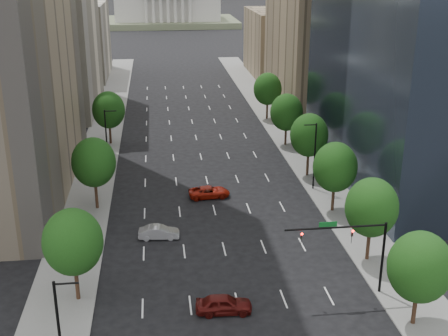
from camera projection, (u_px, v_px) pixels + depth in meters
name	position (u px, v px, depth m)	size (l,w,h in m)	color
sidewalk_left	(91.00, 185.00, 77.92)	(6.00, 200.00, 0.15)	slate
sidewalk_right	(318.00, 175.00, 81.36)	(6.00, 200.00, 0.15)	slate
midrise_cream_left	(54.00, 19.00, 111.01)	(14.00, 30.00, 35.00)	beige
filler_left	(78.00, 40.00, 144.71)	(14.00, 26.00, 18.00)	beige
parking_tan_right	(314.00, 30.00, 114.61)	(14.00, 30.00, 30.00)	#8C7759
filler_right	(279.00, 43.00, 147.80)	(14.00, 26.00, 16.00)	#8C7759
tree_right_0	(420.00, 267.00, 46.72)	(5.20, 5.20, 8.39)	#382316
tree_right_1	(372.00, 208.00, 56.86)	(5.20, 5.20, 8.75)	#382316
tree_right_2	(335.00, 167.00, 68.10)	(5.20, 5.20, 8.61)	#382316
tree_right_3	(309.00, 135.00, 79.20)	(5.20, 5.20, 8.89)	#382316
tree_right_4	(287.00, 112.00, 92.40)	(5.20, 5.20, 8.46)	#382316
tree_right_5	(268.00, 89.00, 107.23)	(5.20, 5.20, 8.75)	#382316
tree_left_0	(73.00, 242.00, 50.02)	(5.20, 5.20, 8.75)	#382316
tree_left_1	(94.00, 162.00, 68.60)	(5.20, 5.20, 8.97)	#382316
tree_left_2	(109.00, 110.00, 92.96)	(5.20, 5.20, 8.68)	#382316
streetlight_rn	(314.00, 154.00, 74.83)	(1.70, 0.20, 9.00)	black
streetlight_ls	(61.00, 336.00, 39.20)	(1.70, 0.20, 9.00)	black
streetlight_ln	(107.00, 139.00, 81.18)	(1.70, 0.20, 9.00)	black
traffic_signal	(357.00, 243.00, 51.07)	(9.12, 0.40, 7.38)	black
capitol	(167.00, 5.00, 253.70)	(60.00, 40.00, 35.20)	#596647
foothills	(193.00, 24.00, 599.65)	(720.00, 413.00, 263.00)	olive
car_maroon	(224.00, 304.00, 49.90)	(1.94, 4.83, 1.64)	#4A0E0C
car_silver	(159.00, 232.00, 63.06)	(1.53, 4.38, 1.44)	#A7A7AC
car_red_far	(209.00, 192.00, 73.80)	(2.39, 5.18, 1.44)	maroon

